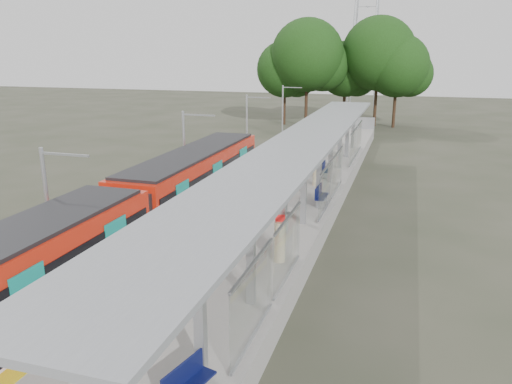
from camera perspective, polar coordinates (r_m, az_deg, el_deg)
trackbed at (r=31.00m, az=-4.18°, el=-0.43°), size 3.00×70.00×0.24m
platform at (r=29.61m, az=3.95°, el=-0.44°), size 6.00×50.00×1.00m
tactile_strip at (r=30.13m, az=-0.76°, el=0.89°), size 0.60×50.00×0.02m
end_fence at (r=53.53m, az=10.17°, el=7.85°), size 6.00×0.10×1.20m
train at (r=21.23m, az=-14.80°, el=-3.16°), size 2.74×27.60×3.62m
canopy at (r=24.79m, az=5.71°, el=5.12°), size 3.27×38.00×3.66m
tree_cluster at (r=61.66m, az=10.13°, el=14.59°), size 20.09×11.72×12.84m
catenary_masts at (r=30.10m, az=-8.03°, el=4.44°), size 2.08×48.16×5.40m
bench_near at (r=12.22m, az=-7.87°, el=-20.71°), size 0.78×1.49×0.97m
bench_mid at (r=26.22m, az=7.35°, el=-0.32°), size 0.50×1.51×1.02m
bench_far at (r=32.24m, az=7.86°, el=2.63°), size 0.42×1.39×0.95m
info_pillar_near at (r=19.00m, az=2.75°, el=-5.66°), size 0.42×0.42×1.87m
info_pillar_far at (r=29.96m, az=6.89°, el=2.20°), size 0.40×0.40×1.79m
litter_bin at (r=24.78m, az=3.08°, el=-1.26°), size 0.51×0.51×1.00m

